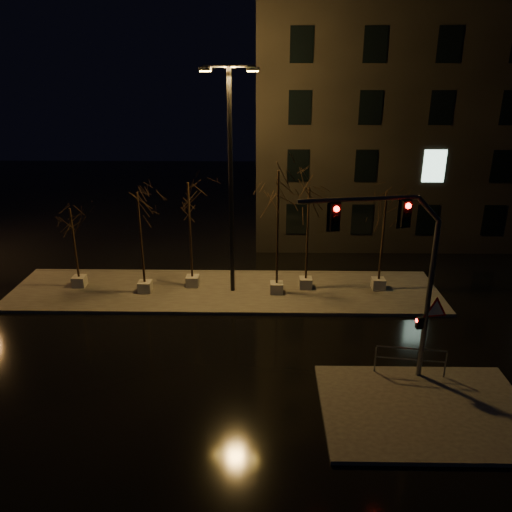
{
  "coord_description": "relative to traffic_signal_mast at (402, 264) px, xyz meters",
  "views": [
    {
      "loc": [
        2.02,
        -17.52,
        10.87
      ],
      "look_at": [
        1.64,
        3.92,
        2.8
      ],
      "focal_mm": 35.0,
      "sensor_mm": 36.0,
      "label": 1
    }
  ],
  "objects": [
    {
      "name": "ground",
      "position": [
        -6.71,
        1.73,
        -4.69
      ],
      "size": [
        90.0,
        90.0,
        0.0
      ],
      "primitive_type": "plane",
      "color": "black",
      "rests_on": "ground"
    },
    {
      "name": "tree_5",
      "position": [
        1.24,
        8.01,
        -0.53
      ],
      "size": [
        1.8,
        1.8,
        5.28
      ],
      "color": "#A9A79D",
      "rests_on": "median"
    },
    {
      "name": "tree_1",
      "position": [
        -10.79,
        7.42,
        -0.49
      ],
      "size": [
        1.8,
        1.8,
        5.33
      ],
      "color": "#A9A79D",
      "rests_on": "median"
    },
    {
      "name": "tree_3",
      "position": [
        -4.05,
        7.4,
        0.34
      ],
      "size": [
        1.8,
        1.8,
        6.43
      ],
      "color": "#A9A79D",
      "rests_on": "median"
    },
    {
      "name": "building",
      "position": [
        7.29,
        19.73,
        2.81
      ],
      "size": [
        25.0,
        12.0,
        15.0
      ],
      "primitive_type": "cube",
      "color": "black",
      "rests_on": "ground"
    },
    {
      "name": "tree_2",
      "position": [
        -8.45,
        8.17,
        -0.24
      ],
      "size": [
        1.8,
        1.8,
        5.66
      ],
      "color": "#A9A79D",
      "rests_on": "median"
    },
    {
      "name": "sidewalk_corner",
      "position": [
        0.79,
        -1.77,
        -4.61
      ],
      "size": [
        7.0,
        5.0,
        0.15
      ],
      "primitive_type": "cube",
      "color": "#413E3A",
      "rests_on": "ground"
    },
    {
      "name": "median",
      "position": [
        -6.71,
        7.73,
        -4.61
      ],
      "size": [
        22.0,
        5.0,
        0.15
      ],
      "primitive_type": "cube",
      "color": "#413E3A",
      "rests_on": "ground"
    },
    {
      "name": "streetlight_main",
      "position": [
        -6.31,
        7.66,
        1.74
      ],
      "size": [
        2.72,
        0.75,
        10.88
      ],
      "rotation": [
        0.0,
        0.0,
        -0.17
      ],
      "color": "black",
      "rests_on": "median"
    },
    {
      "name": "tree_4",
      "position": [
        -2.53,
        8.03,
        -0.39
      ],
      "size": [
        1.8,
        1.8,
        5.47
      ],
      "color": "#A9A79D",
      "rests_on": "median"
    },
    {
      "name": "guard_rail_a",
      "position": [
        0.75,
        0.23,
        -3.81
      ],
      "size": [
        2.56,
        0.39,
        1.11
      ],
      "rotation": [
        0.0,
        0.0,
        -0.13
      ],
      "color": "#57595E",
      "rests_on": "sidewalk_corner"
    },
    {
      "name": "tree_0",
      "position": [
        -14.38,
        8.04,
        -1.25
      ],
      "size": [
        1.8,
        1.8,
        4.33
      ],
      "color": "#A9A79D",
      "rests_on": "median"
    },
    {
      "name": "traffic_signal_mast",
      "position": [
        0.0,
        0.0,
        0.0
      ],
      "size": [
        5.59,
        1.02,
        6.91
      ],
      "rotation": [
        0.0,
        0.0,
        0.18
      ],
      "color": "#57595E",
      "rests_on": "sidewalk_corner"
    }
  ]
}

